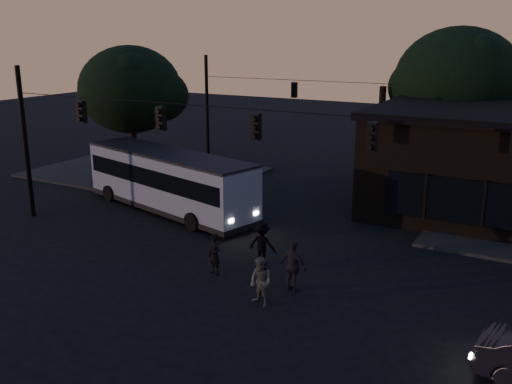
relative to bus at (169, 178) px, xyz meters
The scene contains 11 objects.
ground 11.10m from the bus, 47.41° to the right, with size 120.00×120.00×0.00m, color black.
sidewalk_far_left 9.01m from the bus, 137.98° to the left, with size 14.00×10.00×0.15m, color black.
tree_behind 18.55m from the bus, 50.65° to the left, with size 7.60×7.60×9.43m.
tree_left 9.07m from the bus, 143.17° to the left, with size 6.40×6.40×8.30m.
signal_rig_near 8.89m from the bus, 28.76° to the right, with size 26.24×0.30×7.50m.
signal_rig_far 14.26m from the bus, 58.11° to the left, with size 26.24×0.30×7.50m.
bus is the anchor object (origin of this frame).
pedestrian_a 8.73m from the bus, 41.22° to the right, with size 0.59×0.39×1.62m, color black.
pedestrian_b 11.79m from the bus, 37.53° to the right, with size 0.83×0.65×1.72m, color #4B4C45.
pedestrian_c 11.32m from the bus, 29.81° to the right, with size 1.12×0.47×1.91m, color black.
pedestrian_d 8.72m from the bus, 27.64° to the right, with size 1.14×0.66×1.77m, color black.
Camera 1 is at (10.38, -14.63, 8.91)m, focal length 40.00 mm.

